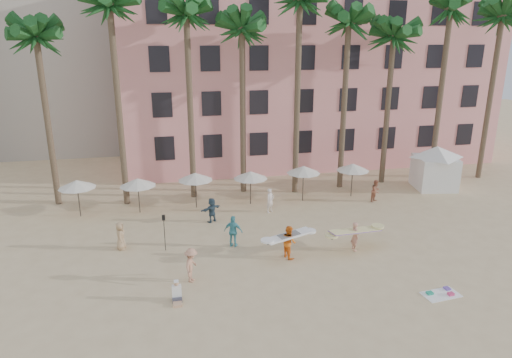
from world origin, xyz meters
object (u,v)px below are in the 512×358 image
object	(u,v)px
pink_hotel	(303,77)
carrier_white	(289,241)
cabana	(435,164)
carrier_yellow	(355,234)

from	to	relation	value
pink_hotel	carrier_white	size ratio (longest dim) A/B	12.33
cabana	carrier_white	world-z (taller)	cabana
cabana	carrier_white	xyz separation A→B (m)	(-14.94, -9.47, -1.07)
carrier_white	cabana	bearing A→B (deg)	32.36
pink_hotel	carrier_yellow	world-z (taller)	pink_hotel
carrier_yellow	carrier_white	size ratio (longest dim) A/B	1.17
pink_hotel	carrier_yellow	size ratio (longest dim) A/B	10.54
carrier_white	pink_hotel	bearing A→B (deg)	71.32
pink_hotel	carrier_white	distance (m)	24.58
cabana	carrier_yellow	bearing A→B (deg)	-139.41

